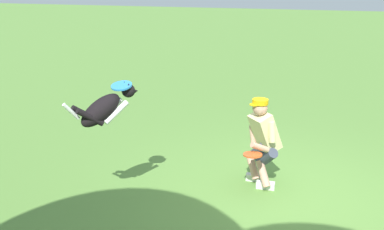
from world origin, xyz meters
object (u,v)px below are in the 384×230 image
(person, at_px, (262,139))
(dog, at_px, (104,108))
(frisbee_held, at_px, (253,155))
(frisbee_flying, at_px, (122,86))

(person, height_order, dog, dog)
(dog, xyz_separation_m, frisbee_held, (-1.70, -0.89, -0.78))
(person, height_order, frisbee_held, person)
(person, bearing_deg, dog, -3.94)
(frisbee_flying, bearing_deg, person, -147.13)
(frisbee_held, bearing_deg, dog, 27.55)
(dog, relative_size, frisbee_flying, 3.06)
(person, distance_m, frisbee_held, 0.40)
(person, relative_size, frisbee_flying, 4.98)
(frisbee_held, bearing_deg, frisbee_flying, 23.67)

